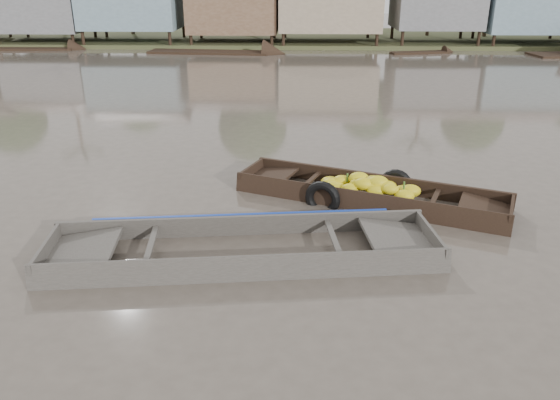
{
  "coord_description": "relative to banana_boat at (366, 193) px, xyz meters",
  "views": [
    {
      "loc": [
        0.43,
        -8.6,
        4.63
      ],
      "look_at": [
        0.15,
        0.5,
        0.8
      ],
      "focal_mm": 35.0,
      "sensor_mm": 36.0,
      "label": 1
    }
  ],
  "objects": [
    {
      "name": "ground",
      "position": [
        -1.98,
        -2.47,
        -0.17
      ],
      "size": [
        120.0,
        120.0,
        0.0
      ],
      "primitive_type": "plane",
      "color": "#4F463D",
      "rests_on": "ground"
    },
    {
      "name": "banana_boat",
      "position": [
        0.0,
        0.0,
        0.0
      ],
      "size": [
        5.96,
        3.5,
        0.83
      ],
      "rotation": [
        0.0,
        0.0,
        -0.39
      ],
      "color": "black",
      "rests_on": "ground"
    },
    {
      "name": "viewer_boat",
      "position": [
        -2.42,
        -2.6,
        -0.12
      ],
      "size": [
        6.98,
        2.54,
        0.55
      ],
      "rotation": [
        0.0,
        0.0,
        0.11
      ],
      "color": "#3A3631",
      "rests_on": "ground"
    },
    {
      "name": "distant_boats",
      "position": [
        10.52,
        21.97,
        0.04
      ],
      "size": [
        46.18,
        14.97,
        1.38
      ],
      "color": "black",
      "rests_on": "ground"
    }
  ]
}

